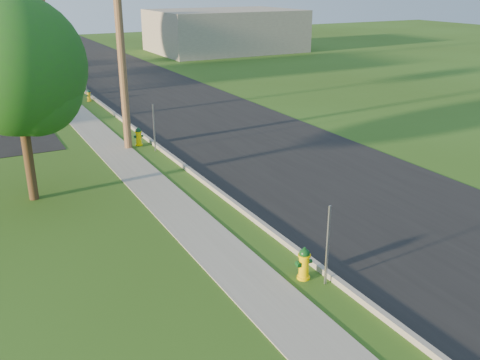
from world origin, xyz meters
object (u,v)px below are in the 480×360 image
object	(u,v)px
hydrant_near	(304,263)
hydrant_mid	(139,137)
hydrant_far	(89,96)
utility_pole_mid	(119,28)
tree_verge	(20,72)
utility_pole_far	(44,10)

from	to	relation	value
hydrant_near	hydrant_mid	distance (m)	12.50
hydrant_mid	hydrant_far	distance (m)	10.11
utility_pole_mid	tree_verge	size ratio (longest dim) A/B	1.53
hydrant_near	hydrant_mid	xyz separation A→B (m)	(-0.02, 12.50, -0.01)
utility_pole_far	hydrant_mid	xyz separation A→B (m)	(0.52, -17.85, -4.41)
utility_pole_far	hydrant_near	world-z (taller)	utility_pole_far
utility_pole_far	hydrant_mid	distance (m)	18.40
hydrant_mid	hydrant_far	xyz separation A→B (m)	(0.22, 10.10, -0.06)
hydrant_mid	tree_verge	bearing A→B (deg)	-138.29
utility_pole_mid	hydrant_near	size ratio (longest dim) A/B	11.77
tree_verge	hydrant_mid	world-z (taller)	tree_verge
utility_pole_mid	hydrant_far	xyz separation A→B (m)	(0.74, 10.25, -4.62)
hydrant_near	hydrant_mid	size ratio (longest dim) A/B	1.03
hydrant_mid	hydrant_far	size ratio (longest dim) A/B	1.17
utility_pole_mid	tree_verge	distance (m)	6.04
utility_pole_far	hydrant_near	xyz separation A→B (m)	(0.54, -30.36, -4.40)
hydrant_mid	hydrant_far	world-z (taller)	hydrant_mid
utility_pole_mid	tree_verge	xyz separation A→B (m)	(-4.31, -4.15, -0.83)
utility_pole_far	hydrant_far	world-z (taller)	utility_pole_far
tree_verge	hydrant_near	bearing A→B (deg)	-59.44
utility_pole_far	hydrant_far	bearing A→B (deg)	-84.54
hydrant_near	hydrant_far	size ratio (longest dim) A/B	1.21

